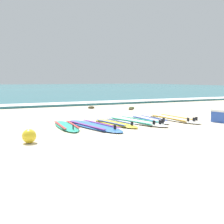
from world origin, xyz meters
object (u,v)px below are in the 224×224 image
object	(u,v)px
surfboard_0	(66,126)
surfboard_5	(173,119)
cooler_box	(220,116)
surfboard_2	(115,123)
surfboard_4	(149,120)
surfboard_3	(136,121)
surfboard_1	(93,126)
beach_ball	(29,136)

from	to	relation	value
surfboard_0	surfboard_5	world-z (taller)	same
cooler_box	surfboard_2	bearing A→B (deg)	163.22
surfboard_2	surfboard_0	bearing A→B (deg)	175.00
surfboard_4	surfboard_3	bearing A→B (deg)	-163.75
surfboard_1	beach_ball	size ratio (longest dim) A/B	9.02
surfboard_1	surfboard_5	size ratio (longest dim) A/B	1.08
surfboard_3	surfboard_5	world-z (taller)	same
surfboard_0	surfboard_1	xyz separation A→B (m)	(0.67, -0.25, -0.00)
surfboard_3	beach_ball	size ratio (longest dim) A/B	8.98
cooler_box	beach_ball	xyz separation A→B (m)	(-5.59, -0.48, -0.05)
beach_ball	cooler_box	bearing A→B (deg)	4.94
surfboard_1	surfboard_3	distance (m)	1.43
surfboard_2	surfboard_4	size ratio (longest dim) A/B	1.02
surfboard_5	cooler_box	bearing A→B (deg)	-46.60
surfboard_1	surfboard_5	bearing A→B (deg)	4.70
surfboard_3	cooler_box	xyz separation A→B (m)	(2.32, -1.00, 0.16)
surfboard_5	cooler_box	world-z (taller)	cooler_box
surfboard_0	surfboard_5	size ratio (longest dim) A/B	0.81
surfboard_3	cooler_box	world-z (taller)	cooler_box
surfboard_2	cooler_box	bearing A→B (deg)	-16.78
surfboard_3	surfboard_2	bearing A→B (deg)	-173.39
surfboard_5	beach_ball	bearing A→B (deg)	-162.09
surfboard_3	surfboard_4	bearing A→B (deg)	16.25
surfboard_5	surfboard_3	bearing A→B (deg)	-179.24
cooler_box	beach_ball	bearing A→B (deg)	-175.06
surfboard_4	beach_ball	world-z (taller)	beach_ball
surfboard_4	cooler_box	xyz separation A→B (m)	(1.76, -1.16, 0.16)
surfboard_2	beach_ball	size ratio (longest dim) A/B	6.98
surfboard_1	surfboard_2	distance (m)	0.72
beach_ball	surfboard_4	bearing A→B (deg)	23.20
surfboard_4	cooler_box	distance (m)	2.11
surfboard_5	surfboard_1	bearing A→B (deg)	-175.30
surfboard_2	beach_ball	distance (m)	2.92
surfboard_2	surfboard_5	xyz separation A→B (m)	(2.07, 0.10, 0.00)
surfboard_2	surfboard_3	world-z (taller)	same
surfboard_1	cooler_box	xyz separation A→B (m)	(3.73, -0.79, 0.16)
surfboard_2	surfboard_4	xyz separation A→B (m)	(1.27, 0.25, -0.00)
surfboard_4	surfboard_0	bearing A→B (deg)	-177.28
surfboard_0	surfboard_1	bearing A→B (deg)	-20.25
surfboard_1	surfboard_2	world-z (taller)	same
surfboard_3	beach_ball	distance (m)	3.59
surfboard_5	surfboard_4	bearing A→B (deg)	169.64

